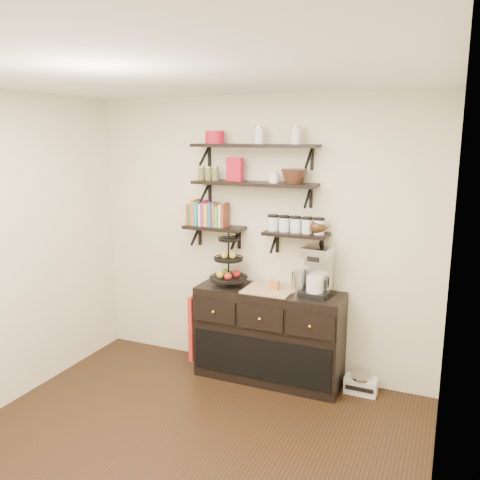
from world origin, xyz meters
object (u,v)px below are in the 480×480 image
sideboard (269,335)px  fruit_stand (229,267)px  coffee_maker (317,272)px  radio (361,385)px

sideboard → fruit_stand: (-0.42, 0.00, 0.63)m
sideboard → fruit_stand: 0.76m
coffee_maker → radio: coffee_maker is taller
fruit_stand → radio: 1.64m
coffee_maker → radio: size_ratio=1.54×
coffee_maker → radio: bearing=9.7°
radio → coffee_maker: bearing=-175.9°
fruit_stand → coffee_maker: size_ratio=1.18×
sideboard → radio: sideboard is taller
fruit_stand → coffee_maker: fruit_stand is taller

